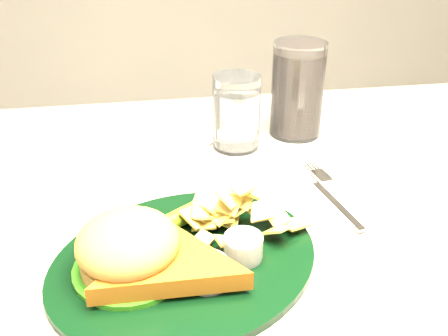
% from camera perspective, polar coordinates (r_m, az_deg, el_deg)
% --- Properties ---
extents(dinner_plate, '(0.39, 0.36, 0.07)m').
position_cam_1_polar(dinner_plate, '(0.55, -4.55, -8.06)').
color(dinner_plate, black).
rests_on(dinner_plate, table).
extents(water_glass, '(0.10, 0.10, 0.12)m').
position_cam_1_polar(water_glass, '(0.79, 1.42, 6.37)').
color(water_glass, white).
rests_on(water_glass, table).
extents(cola_glass, '(0.11, 0.11, 0.16)m').
position_cam_1_polar(cola_glass, '(0.84, 8.39, 8.85)').
color(cola_glass, black).
rests_on(cola_glass, table).
extents(fork_napkin, '(0.14, 0.17, 0.01)m').
position_cam_1_polar(fork_napkin, '(0.68, 12.54, -3.78)').
color(fork_napkin, white).
rests_on(fork_napkin, table).
extents(wrapped_straw, '(0.21, 0.17, 0.01)m').
position_cam_1_polar(wrapped_straw, '(0.80, -3.85, 2.09)').
color(wrapped_straw, white).
rests_on(wrapped_straw, table).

